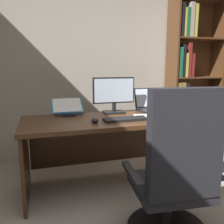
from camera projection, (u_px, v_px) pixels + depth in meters
wall_back at (96, 56)px, 3.25m from camera, size 4.62×0.12×2.77m
desk at (112, 134)px, 2.50m from camera, size 1.80×0.74×0.74m
bookshelf at (188, 78)px, 3.45m from camera, size 0.78×0.32×2.17m
office_chair at (175, 181)px, 1.62m from camera, size 0.64×0.60×1.12m
monitor at (114, 95)px, 2.60m from camera, size 0.47×0.16×0.39m
laptop at (152, 106)px, 2.77m from camera, size 0.33×0.34×0.25m
keyboard at (126, 119)px, 2.27m from camera, size 0.42×0.15×0.02m
computer_mouse at (95, 120)px, 2.19m from camera, size 0.06×0.10×0.04m
reading_stand_with_book at (67, 107)px, 2.55m from camera, size 0.33×0.28×0.16m
open_binder at (171, 117)px, 2.35m from camera, size 0.50×0.32×0.02m
notepad at (143, 116)px, 2.43m from camera, size 0.18×0.23×0.01m
pen at (145, 115)px, 2.44m from camera, size 0.14×0.01×0.01m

